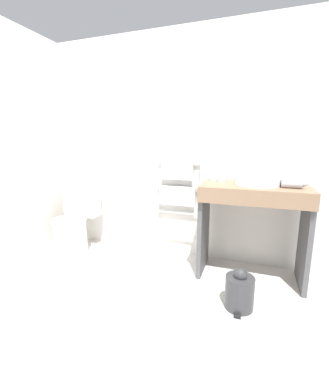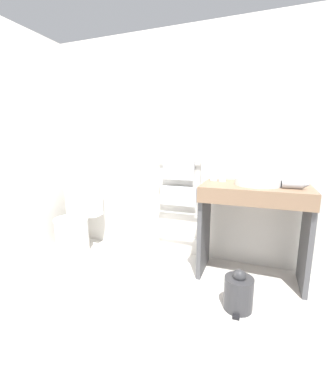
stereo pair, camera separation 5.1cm
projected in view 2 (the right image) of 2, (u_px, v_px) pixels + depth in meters
The scene contains 12 objects.
ground_plane at pixel (98, 342), 1.64m from camera, with size 12.00×12.00×0.00m, color silver.
wall_back at pixel (175, 148), 2.78m from camera, with size 3.02×0.12×2.36m, color silver.
wall_side at pixel (13, 149), 2.57m from camera, with size 0.12×2.15×2.36m, color silver.
toilet at pixel (76, 223), 2.95m from camera, with size 0.40×0.52×0.77m.
towel_radiator at pixel (178, 190), 2.74m from camera, with size 0.52×0.06×1.10m.
vanity_counter at pixel (253, 217), 2.29m from camera, with size 0.92×0.51×0.88m.
sink_basin at pixel (258, 181), 2.25m from camera, with size 0.39×0.39×0.07m.
faucet at pixel (259, 172), 2.40m from camera, with size 0.02×0.10×0.15m.
cup_near_wall at pixel (214, 176), 2.50m from camera, with size 0.07×0.07×0.09m.
cup_near_edge at pixel (222, 177), 2.43m from camera, with size 0.07×0.07×0.09m.
hair_dryer at pixel (294, 184), 2.10m from camera, with size 0.21×0.18×0.07m.
trash_bin at pixel (238, 292), 1.94m from camera, with size 0.22×0.25×0.32m.
Camera 2 is at (0.89, -1.17, 1.26)m, focal length 24.00 mm.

